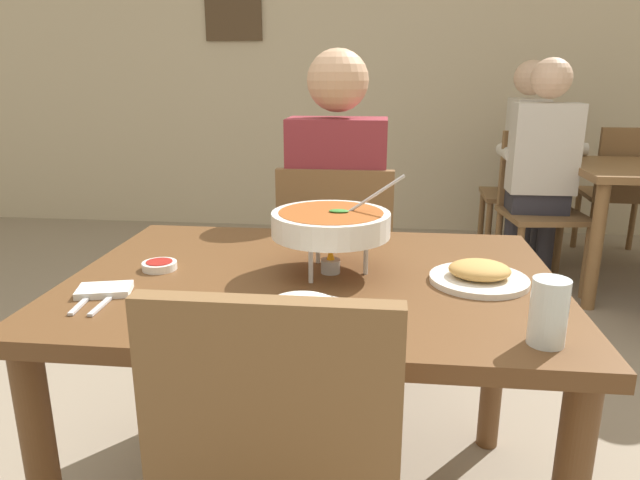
# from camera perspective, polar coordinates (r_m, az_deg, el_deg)

# --- Properties ---
(cafe_rear_partition) EXTENTS (10.00, 0.10, 3.00)m
(cafe_rear_partition) POSITION_cam_1_polar(r_m,az_deg,el_deg) (4.68, 4.47, 19.48)
(cafe_rear_partition) COLOR beige
(cafe_rear_partition) RESTS_ON ground_plane
(picture_frame_hung) EXTENTS (0.44, 0.03, 0.56)m
(picture_frame_hung) POSITION_cam_1_polar(r_m,az_deg,el_deg) (4.79, -8.62, 22.28)
(picture_frame_hung) COLOR #4C3823
(dining_table_main) EXTENTS (1.22, 0.88, 0.73)m
(dining_table_main) POSITION_cam_1_polar(r_m,az_deg,el_deg) (1.51, -0.63, -7.31)
(dining_table_main) COLOR brown
(dining_table_main) RESTS_ON ground_plane
(chair_diner_main) EXTENTS (0.44, 0.44, 0.90)m
(chair_diner_main) POSITION_cam_1_polar(r_m,az_deg,el_deg) (2.23, 1.63, -2.53)
(chair_diner_main) COLOR brown
(chair_diner_main) RESTS_ON ground_plane
(diner_main) EXTENTS (0.40, 0.45, 1.31)m
(diner_main) POSITION_cam_1_polar(r_m,az_deg,el_deg) (2.19, 1.75, 3.59)
(diner_main) COLOR #2D2D38
(diner_main) RESTS_ON ground_plane
(curry_bowl) EXTENTS (0.33, 0.30, 0.26)m
(curry_bowl) POSITION_cam_1_polar(r_m,az_deg,el_deg) (1.45, 1.08, 1.57)
(curry_bowl) COLOR silver
(curry_bowl) RESTS_ON dining_table_main
(rice_plate) EXTENTS (0.24, 0.24, 0.06)m
(rice_plate) POSITION_cam_1_polar(r_m,az_deg,el_deg) (1.20, -1.73, -7.10)
(rice_plate) COLOR white
(rice_plate) RESTS_ON dining_table_main
(appetizer_plate) EXTENTS (0.24, 0.24, 0.06)m
(appetizer_plate) POSITION_cam_1_polar(r_m,az_deg,el_deg) (1.46, 15.49, -3.34)
(appetizer_plate) COLOR white
(appetizer_plate) RESTS_ON dining_table_main
(sauce_dish) EXTENTS (0.09, 0.09, 0.02)m
(sauce_dish) POSITION_cam_1_polar(r_m,az_deg,el_deg) (1.57, -15.56, -2.37)
(sauce_dish) COLOR white
(sauce_dish) RESTS_ON dining_table_main
(napkin_folded) EXTENTS (0.14, 0.11, 0.02)m
(napkin_folded) POSITION_cam_1_polar(r_m,az_deg,el_deg) (1.44, -20.57, -4.67)
(napkin_folded) COLOR white
(napkin_folded) RESTS_ON dining_table_main
(fork_utensil) EXTENTS (0.03, 0.17, 0.01)m
(fork_utensil) POSITION_cam_1_polar(r_m,az_deg,el_deg) (1.41, -22.18, -5.47)
(fork_utensil) COLOR silver
(fork_utensil) RESTS_ON dining_table_main
(spoon_utensil) EXTENTS (0.02, 0.17, 0.01)m
(spoon_utensil) POSITION_cam_1_polar(r_m,az_deg,el_deg) (1.38, -20.35, -5.62)
(spoon_utensil) COLOR silver
(spoon_utensil) RESTS_ON dining_table_main
(drink_glass) EXTENTS (0.07, 0.07, 0.13)m
(drink_glass) POSITION_cam_1_polar(r_m,az_deg,el_deg) (1.17, 21.67, -6.95)
(drink_glass) COLOR silver
(drink_glass) RESTS_ON dining_table_main
(chair_bg_left) EXTENTS (0.46, 0.46, 0.90)m
(chair_bg_left) POSITION_cam_1_polar(r_m,az_deg,el_deg) (4.11, 20.23, 5.15)
(chair_bg_left) COLOR brown
(chair_bg_left) RESTS_ON ground_plane
(chair_bg_middle) EXTENTS (0.49, 0.49, 0.90)m
(chair_bg_middle) POSITION_cam_1_polar(r_m,az_deg,el_deg) (3.65, 20.87, 3.80)
(chair_bg_middle) COLOR brown
(chair_bg_middle) RESTS_ON ground_plane
(chair_bg_corner) EXTENTS (0.46, 0.46, 0.90)m
(chair_bg_corner) POSITION_cam_1_polar(r_m,az_deg,el_deg) (4.30, 27.84, 4.72)
(chair_bg_corner) COLOR brown
(chair_bg_corner) RESTS_ON ground_plane
(patron_bg_left) EXTENTS (0.45, 0.40, 1.31)m
(patron_bg_left) POSITION_cam_1_polar(r_m,az_deg,el_deg) (4.07, 20.14, 8.43)
(patron_bg_left) COLOR #2D2D38
(patron_bg_left) RESTS_ON ground_plane
(patron_bg_middle) EXTENTS (0.40, 0.45, 1.31)m
(patron_bg_middle) POSITION_cam_1_polar(r_m,az_deg,el_deg) (3.55, 21.03, 7.36)
(patron_bg_middle) COLOR #2D2D38
(patron_bg_middle) RESTS_ON ground_plane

